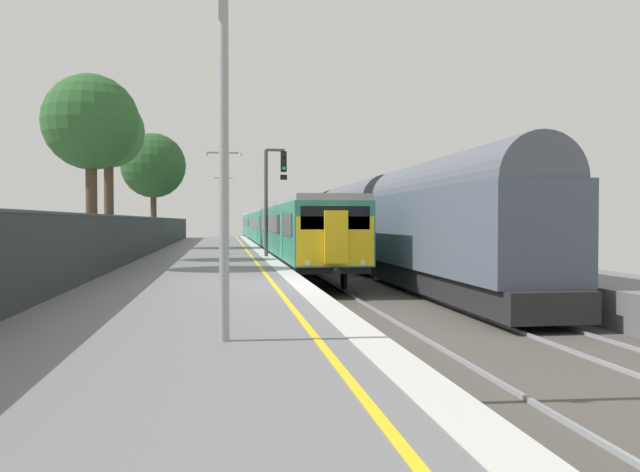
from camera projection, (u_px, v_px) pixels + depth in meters
ground at (382, 305)px, 17.86m from camera, size 17.40×110.00×1.21m
commuter_train_at_platform at (271, 227)px, 51.67m from camera, size 2.83×60.43×3.81m
freight_train_adjacent_track at (358, 221)px, 37.79m from camera, size 2.60×45.66×4.88m
signal_gantry at (272, 189)px, 31.11m from camera, size 1.10×0.24×5.18m
platform_lamp_near at (224, 101)px, 9.14m from camera, size 2.00×0.20×5.79m
platform_lamp_mid at (224, 193)px, 34.14m from camera, size 2.00×0.20×5.41m
platform_lamp_far at (223, 203)px, 59.14m from camera, size 2.00×0.20×5.75m
platform_back_fence at (76, 248)px, 16.63m from camera, size 0.07×99.00×1.93m
background_tree_left at (109, 136)px, 27.98m from camera, size 3.09×3.09×7.10m
background_tree_centre at (153, 167)px, 40.27m from camera, size 4.01×4.01×7.17m
background_tree_right at (92, 126)px, 22.41m from camera, size 3.30×3.30×6.78m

